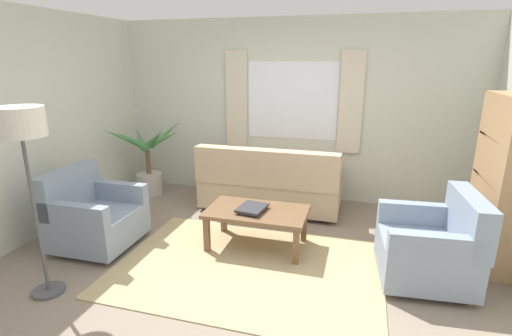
# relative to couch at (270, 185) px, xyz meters

# --- Properties ---
(ground_plane) EXTENTS (6.24, 6.24, 0.00)m
(ground_plane) POSITION_rel_couch_xyz_m (0.16, -1.55, -0.37)
(ground_plane) COLOR gray
(wall_back) EXTENTS (5.32, 0.12, 2.60)m
(wall_back) POSITION_rel_couch_xyz_m (0.16, 0.71, 0.93)
(wall_back) COLOR beige
(wall_back) RESTS_ON ground_plane
(wall_left) EXTENTS (0.12, 4.40, 2.60)m
(wall_left) POSITION_rel_couch_xyz_m (-2.50, -1.55, 0.93)
(wall_left) COLOR beige
(wall_left) RESTS_ON ground_plane
(window_with_curtains) EXTENTS (1.98, 0.07, 1.40)m
(window_with_curtains) POSITION_rel_couch_xyz_m (0.16, 0.63, 1.08)
(window_with_curtains) COLOR white
(area_rug) EXTENTS (2.63, 1.83, 0.01)m
(area_rug) POSITION_rel_couch_xyz_m (0.16, -1.55, -0.36)
(area_rug) COLOR tan
(area_rug) RESTS_ON ground_plane
(couch) EXTENTS (1.90, 0.82, 0.92)m
(couch) POSITION_rel_couch_xyz_m (0.00, 0.00, 0.00)
(couch) COLOR tan
(couch) RESTS_ON ground_plane
(armchair_left) EXTENTS (0.83, 0.85, 0.88)m
(armchair_left) POSITION_rel_couch_xyz_m (-1.65, -1.55, -0.01)
(armchair_left) COLOR gray
(armchair_left) RESTS_ON ground_plane
(armchair_right) EXTENTS (0.89, 0.90, 0.88)m
(armchair_right) POSITION_rel_couch_xyz_m (1.88, -1.28, -0.01)
(armchair_right) COLOR gray
(armchair_right) RESTS_ON ground_plane
(coffee_table) EXTENTS (1.10, 0.64, 0.44)m
(coffee_table) POSITION_rel_couch_xyz_m (0.12, -1.08, 0.01)
(coffee_table) COLOR brown
(coffee_table) RESTS_ON ground_plane
(book_stack_on_table) EXTENTS (0.31, 0.37, 0.05)m
(book_stack_on_table) POSITION_rel_couch_xyz_m (0.08, -1.12, 0.10)
(book_stack_on_table) COLOR #2D2D33
(book_stack_on_table) RESTS_ON coffee_table
(potted_plant) EXTENTS (1.02, 1.13, 1.16)m
(potted_plant) POSITION_rel_couch_xyz_m (-1.94, 0.11, 0.15)
(potted_plant) COLOR #B7B2A8
(potted_plant) RESTS_ON ground_plane
(bookshelf) EXTENTS (0.30, 0.94, 1.72)m
(bookshelf) POSITION_rel_couch_xyz_m (2.51, -0.72, 0.42)
(bookshelf) COLOR #A87F56
(bookshelf) RESTS_ON ground_plane
(standing_lamp) EXTENTS (0.39, 0.39, 1.68)m
(standing_lamp) POSITION_rel_couch_xyz_m (-1.46, -2.44, 1.07)
(standing_lamp) COLOR #4C4C51
(standing_lamp) RESTS_ON ground_plane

